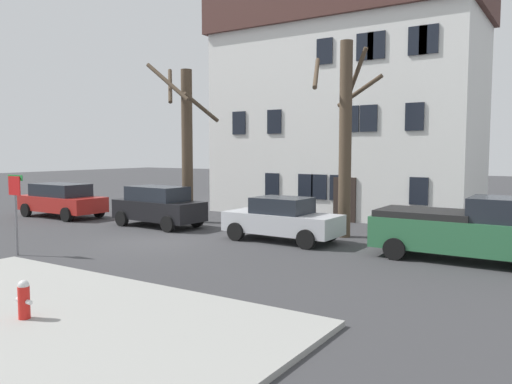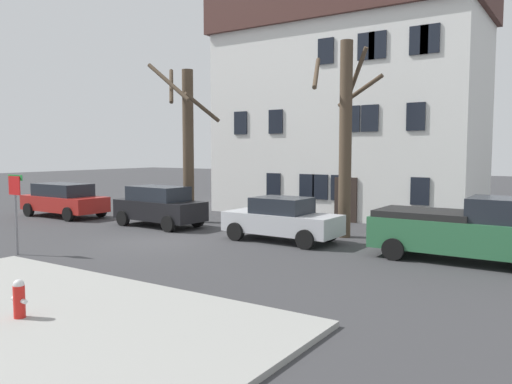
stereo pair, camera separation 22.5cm
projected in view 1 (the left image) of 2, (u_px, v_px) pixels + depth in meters
ground_plane at (158, 241)px, 18.60m from camera, size 120.00×120.00×0.00m
sidewalk_slab at (26, 318)px, 9.89m from camera, size 10.80×6.20×0.12m
building_main at (345, 103)px, 26.76m from camera, size 13.78×6.96×11.60m
tree_bare_near at (186, 140)px, 23.29m from camera, size 2.56×2.25×7.29m
tree_bare_mid at (345, 134)px, 19.33m from camera, size 2.76×2.77×7.48m
car_red_wagon at (62, 200)px, 25.40m from camera, size 4.80×2.16×1.68m
car_black_wagon at (158, 206)px, 22.20m from camera, size 4.33×2.14×1.78m
car_silver_sedan at (282, 219)px, 18.62m from camera, size 4.38×2.04×1.63m
pickup_truck_green at (468, 230)px, 15.21m from camera, size 5.46×2.25×1.98m
fire_hydrant at (24, 299)px, 9.67m from camera, size 0.42×0.22×0.75m
street_sign_pole at (15, 199)px, 16.00m from camera, size 0.76×0.07×2.58m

